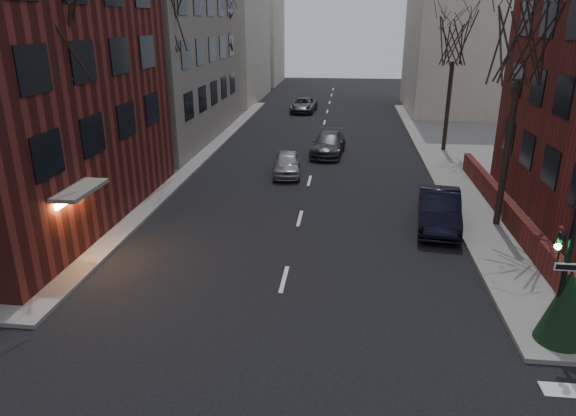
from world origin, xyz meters
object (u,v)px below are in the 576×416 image
object	(u,v)px
tree_right_b	(455,38)
evergreen_shrub	(565,305)
car_lane_far	(304,105)
streetlamp_far	(234,73)
car_lane_silver	(287,163)
tree_left_b	(160,16)
tree_left_a	(44,26)
streetlamp_near	(153,110)
parked_sedan	(439,209)
tree_right_a	(524,38)
sandwich_board	(508,210)
tree_left_c	(220,28)
car_lane_gray	(328,144)

from	to	relation	value
tree_right_b	evergreen_shrub	bearing A→B (deg)	-91.49
car_lane_far	evergreen_shrub	distance (m)	39.88
streetlamp_far	car_lane_silver	size ratio (longest dim) A/B	1.58
tree_left_b	tree_left_a	bearing A→B (deg)	-90.00
car_lane_silver	streetlamp_near	bearing A→B (deg)	-160.58
tree_left_a	evergreen_shrub	world-z (taller)	tree_left_a
tree_left_b	car_lane_far	bearing A→B (deg)	73.27
parked_sedan	car_lane_far	bearing A→B (deg)	112.99
tree_right_a	evergreen_shrub	bearing A→B (deg)	-93.80
tree_right_a	sandwich_board	bearing A→B (deg)	39.94
tree_left_a	tree_left_b	bearing A→B (deg)	90.00
streetlamp_near	evergreen_shrub	world-z (taller)	streetlamp_near
tree_left_b	sandwich_board	distance (m)	21.35
tree_left_c	car_lane_gray	xyz separation A→B (m)	(9.60, -9.68, -7.30)
streetlamp_near	evergreen_shrub	distance (m)	21.13
streetlamp_far	streetlamp_near	bearing A→B (deg)	-90.00
streetlamp_far	parked_sedan	distance (m)	28.46
evergreen_shrub	tree_right_a	bearing A→B (deg)	86.20
streetlamp_far	car_lane_silver	xyz separation A→B (m)	(6.76, -16.84, -3.56)
car_lane_far	sandwich_board	distance (m)	31.26
tree_left_c	tree_left_a	bearing A→B (deg)	-90.00
tree_left_a	tree_right_a	world-z (taller)	tree_left_a
tree_left_b	parked_sedan	distance (m)	18.96
tree_left_c	streetlamp_near	world-z (taller)	tree_left_c
tree_left_a	car_lane_gray	size ratio (longest dim) A/B	2.03
tree_left_b	car_lane_silver	xyz separation A→B (m)	(7.36, -0.84, -8.24)
parked_sedan	car_lane_silver	distance (m)	10.69
car_lane_gray	evergreen_shrub	world-z (taller)	evergreen_shrub
tree_left_a	parked_sedan	world-z (taller)	tree_left_a
sandwich_board	tree_right_a	bearing A→B (deg)	-159.68
tree_left_a	streetlamp_far	xyz separation A→B (m)	(0.60, 28.00, -4.23)
tree_right_a	sandwich_board	distance (m)	7.44
tree_left_b	streetlamp_far	size ratio (longest dim) A/B	1.72
tree_right_a	sandwich_board	world-z (taller)	tree_right_a
car_lane_gray	sandwich_board	bearing A→B (deg)	-48.97
sandwich_board	car_lane_silver	bearing A→B (deg)	128.77
parked_sedan	car_lane_silver	bearing A→B (deg)	142.64
tree_left_c	car_lane_far	bearing A→B (deg)	49.15
streetlamp_far	car_lane_far	world-z (taller)	streetlamp_far
parked_sedan	tree_left_a	bearing A→B (deg)	-159.19
streetlamp_far	tree_right_a	bearing A→B (deg)	-54.69
tree_left_a	evergreen_shrub	bearing A→B (deg)	-16.34
streetlamp_near	parked_sedan	size ratio (longest dim) A/B	1.27
tree_left_c	tree_right_b	size ratio (longest dim) A/B	1.06
tree_left_c	evergreen_shrub	size ratio (longest dim) A/B	4.30
streetlamp_near	parked_sedan	bearing A→B (deg)	-16.64
parked_sedan	car_lane_gray	distance (m)	13.73
tree_left_b	car_lane_silver	size ratio (longest dim) A/B	2.72
tree_left_c	sandwich_board	world-z (taller)	tree_left_c
tree_left_b	streetlamp_far	distance (m)	16.68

